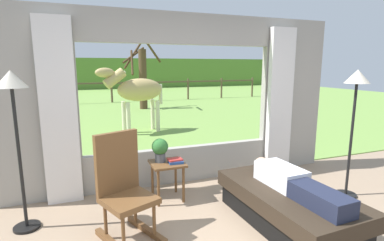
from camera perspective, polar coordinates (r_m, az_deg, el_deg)
The scene contains 16 objects.
back_wall_with_window at distance 4.47m, azimuth -2.08°, elevation 3.52°, with size 5.20×0.12×2.55m.
curtain_panel_left at distance 4.12m, azimuth -24.30°, elevation 1.30°, with size 0.44×0.10×2.40m, color silver.
curtain_panel_right at distance 5.15m, azimuth 16.61°, elevation 3.46°, with size 0.44×0.10×2.40m, color silver.
outdoor_pasture_lawn at distance 15.28m, azimuth -15.22°, elevation 3.43°, with size 36.00×21.68×0.02m, color #759E47.
distant_hill_ridge at distance 24.99m, azimuth -17.59°, elevation 8.66°, with size 36.00×2.00×2.40m, color #557D31.
recliner_sofa at distance 3.68m, azimuth 17.97°, elevation -15.34°, with size 0.97×1.74×0.42m.
reclining_person at distance 3.53m, azimuth 18.77°, elevation -11.18°, with size 0.37×1.43×0.22m.
rocking_chair at distance 3.23m, azimuth -13.13°, elevation -12.49°, with size 0.69×0.80×1.12m.
side_table at distance 4.03m, azimuth -4.79°, elevation -9.34°, with size 0.44×0.44×0.52m.
potted_plant at distance 3.98m, azimuth -6.20°, elevation -5.43°, with size 0.22×0.22×0.32m.
book_stack at distance 3.96m, azimuth -3.21°, elevation -7.81°, with size 0.20×0.16×0.06m.
floor_lamp_left at distance 3.57m, azimuth -31.25°, elevation 2.89°, with size 0.32×0.32×1.75m.
floor_lamp_right at distance 4.46m, azimuth 29.07°, elevation 4.28°, with size 0.32×0.32×1.75m.
horse at distance 7.96m, azimuth -10.53°, elevation 5.73°, with size 1.82×0.81×1.73m.
pasture_tree at distance 12.50m, azimuth -9.60°, elevation 8.52°, with size 1.63×1.61×2.93m.
pasture_fence_line at distance 15.08m, azimuth -15.30°, elevation 6.15°, with size 16.10×0.10×1.10m.
Camera 1 is at (-1.41, -1.95, 1.79)m, focal length 27.59 mm.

